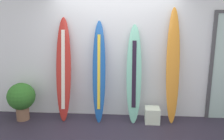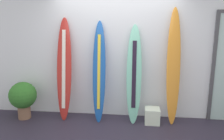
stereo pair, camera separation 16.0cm
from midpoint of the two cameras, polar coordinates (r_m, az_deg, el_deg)
wall_back at (r=4.40m, az=0.07°, el=5.56°), size 7.20×0.20×2.80m
surfboard_crimson at (r=4.33m, az=-13.97°, el=0.11°), size 0.31×0.43×2.06m
surfboard_cobalt at (r=4.16m, az=-4.62°, el=-0.51°), size 0.27×0.45×1.99m
surfboard_seafoam at (r=4.14m, az=4.86°, el=-1.10°), size 0.30×0.42×1.92m
surfboard_sunset at (r=4.21m, az=15.06°, el=0.74°), size 0.26×0.36×2.23m
display_block_left at (r=4.33m, az=9.72°, el=-11.90°), size 0.29×0.29×0.30m
potted_plant at (r=4.68m, az=-24.15°, el=-6.90°), size 0.54×0.54×0.77m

